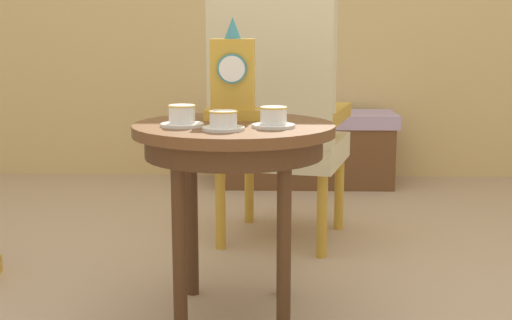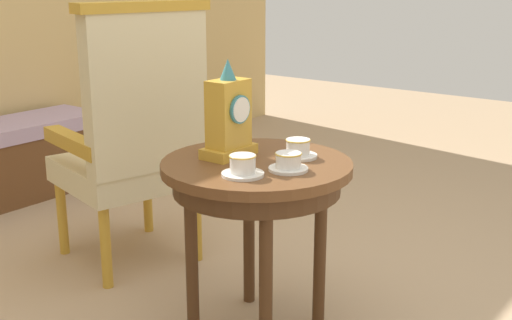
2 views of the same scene
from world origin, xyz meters
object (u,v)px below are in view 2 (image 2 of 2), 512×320
object	(u,v)px
teacup_center	(298,149)
mantel_clock	(229,118)
side_table	(257,184)
teacup_right	(288,162)
armchair	(135,134)
teacup_left	(243,166)
window_bench	(10,161)

from	to	relation	value
teacup_center	mantel_clock	world-z (taller)	mantel_clock
side_table	mantel_clock	xyz separation A→B (m)	(-0.01, 0.11, 0.22)
teacup_right	armchair	world-z (taller)	armchair
teacup_left	mantel_clock	xyz separation A→B (m)	(0.15, 0.18, 0.11)
armchair	side_table	bearing A→B (deg)	-100.52
teacup_right	window_bench	xyz separation A→B (m)	(0.33, 2.14, -0.44)
side_table	teacup_right	bearing A→B (deg)	-98.94
teacup_right	armchair	size ratio (longest dim) A/B	0.11
teacup_left	window_bench	bearing A→B (deg)	77.31
teacup_right	armchair	distance (m)	0.92
teacup_left	teacup_right	size ratio (longest dim) A/B	1.05
teacup_left	armchair	bearing A→B (deg)	70.06
side_table	teacup_center	size ratio (longest dim) A/B	4.85
side_table	teacup_left	size ratio (longest dim) A/B	4.80
teacup_right	armchair	xyz separation A→B (m)	(0.16, 0.90, -0.07)
side_table	window_bench	bearing A→B (deg)	81.25
side_table	armchair	distance (m)	0.77
side_table	mantel_clock	size ratio (longest dim) A/B	1.93
side_table	teacup_center	xyz separation A→B (m)	(0.13, -0.08, 0.11)
side_table	mantel_clock	distance (m)	0.24
side_table	teacup_left	xyz separation A→B (m)	(-0.16, -0.07, 0.11)
mantel_clock	window_bench	xyz separation A→B (m)	(0.32, 1.88, -0.55)
window_bench	armchair	bearing A→B (deg)	-97.67
teacup_center	armchair	xyz separation A→B (m)	(0.01, 0.83, -0.07)
teacup_left	mantel_clock	size ratio (longest dim) A/B	0.40
teacup_left	mantel_clock	world-z (taller)	mantel_clock
teacup_center	side_table	bearing A→B (deg)	147.26
mantel_clock	armchair	bearing A→B (deg)	76.90
side_table	teacup_left	bearing A→B (deg)	-157.15
teacup_center	armchair	world-z (taller)	armchair
side_table	teacup_right	distance (m)	0.18
armchair	window_bench	size ratio (longest dim) A/B	1.05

